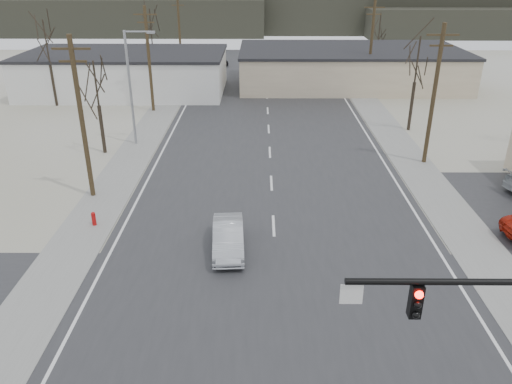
% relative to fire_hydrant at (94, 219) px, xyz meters
% --- Properties ---
extents(ground, '(140.00, 140.00, 0.00)m').
position_rel_fire_hydrant_xyz_m(ground, '(10.20, -8.00, -0.45)').
color(ground, '#BAB9B6').
rests_on(ground, ground).
extents(main_road, '(18.00, 110.00, 0.05)m').
position_rel_fire_hydrant_xyz_m(main_road, '(10.20, 7.00, -0.43)').
color(main_road, '#292A2C').
rests_on(main_road, ground).
extents(cross_road, '(90.00, 10.00, 0.04)m').
position_rel_fire_hydrant_xyz_m(cross_road, '(10.20, -8.00, -0.43)').
color(cross_road, '#292A2C').
rests_on(cross_road, ground).
extents(sidewalk_left, '(3.00, 90.00, 0.06)m').
position_rel_fire_hydrant_xyz_m(sidewalk_left, '(-0.40, 12.00, -0.42)').
color(sidewalk_left, gray).
rests_on(sidewalk_left, ground).
extents(sidewalk_right, '(3.00, 90.00, 0.06)m').
position_rel_fire_hydrant_xyz_m(sidewalk_right, '(20.80, 12.00, -0.42)').
color(sidewalk_right, gray).
rests_on(sidewalk_right, ground).
extents(fire_hydrant, '(0.24, 0.24, 0.87)m').
position_rel_fire_hydrant_xyz_m(fire_hydrant, '(0.00, 0.00, 0.00)').
color(fire_hydrant, '#A50C0C').
rests_on(fire_hydrant, ground).
extents(building_left_far, '(22.30, 12.30, 4.50)m').
position_rel_fire_hydrant_xyz_m(building_left_far, '(-5.80, 32.00, 1.80)').
color(building_left_far, silver).
rests_on(building_left_far, ground).
extents(building_right_far, '(26.30, 14.30, 4.30)m').
position_rel_fire_hydrant_xyz_m(building_right_far, '(20.20, 36.00, 1.70)').
color(building_right_far, beige).
rests_on(building_right_far, ground).
extents(upole_left_b, '(2.20, 0.30, 10.00)m').
position_rel_fire_hydrant_xyz_m(upole_left_b, '(-1.30, 4.00, 4.77)').
color(upole_left_b, '#40311D').
rests_on(upole_left_b, ground).
extents(upole_left_c, '(2.20, 0.30, 10.00)m').
position_rel_fire_hydrant_xyz_m(upole_left_c, '(-1.30, 24.00, 4.77)').
color(upole_left_c, '#40311D').
rests_on(upole_left_c, ground).
extents(upole_left_d, '(2.20, 0.30, 10.00)m').
position_rel_fire_hydrant_xyz_m(upole_left_d, '(-1.30, 44.00, 4.77)').
color(upole_left_d, '#40311D').
rests_on(upole_left_d, ground).
extents(upole_right_a, '(2.20, 0.30, 10.00)m').
position_rel_fire_hydrant_xyz_m(upole_right_a, '(21.70, 10.00, 4.77)').
color(upole_right_a, '#40311D').
rests_on(upole_right_a, ground).
extents(upole_right_b, '(2.20, 0.30, 10.00)m').
position_rel_fire_hydrant_xyz_m(upole_right_b, '(21.70, 32.00, 4.77)').
color(upole_right_b, '#40311D').
rests_on(upole_right_b, ground).
extents(streetlight_main, '(2.40, 0.25, 9.00)m').
position_rel_fire_hydrant_xyz_m(streetlight_main, '(-0.60, 14.00, 4.64)').
color(streetlight_main, gray).
rests_on(streetlight_main, ground).
extents(tree_left_near, '(3.30, 3.30, 7.35)m').
position_rel_fire_hydrant_xyz_m(tree_left_near, '(-2.80, 12.00, 4.78)').
color(tree_left_near, '#332A1F').
rests_on(tree_left_near, ground).
extents(tree_right_mid, '(3.74, 3.74, 8.33)m').
position_rel_fire_hydrant_xyz_m(tree_right_mid, '(22.70, 18.00, 5.48)').
color(tree_right_mid, '#332A1F').
rests_on(tree_right_mid, ground).
extents(tree_left_far, '(3.96, 3.96, 8.82)m').
position_rel_fire_hydrant_xyz_m(tree_left_far, '(-3.80, 38.00, 5.83)').
color(tree_left_far, '#332A1F').
rests_on(tree_left_far, ground).
extents(tree_right_far, '(3.52, 3.52, 7.84)m').
position_rel_fire_hydrant_xyz_m(tree_right_far, '(25.20, 44.00, 5.13)').
color(tree_right_far, '#332A1F').
rests_on(tree_right_far, ground).
extents(tree_left_mid, '(3.96, 3.96, 8.82)m').
position_rel_fire_hydrant_xyz_m(tree_left_mid, '(-11.80, 26.00, 5.83)').
color(tree_left_mid, '#332A1F').
rests_on(tree_left_mid, ground).
extents(hill_left, '(70.00, 18.00, 7.00)m').
position_rel_fire_hydrant_xyz_m(hill_left, '(-24.80, 84.00, 3.05)').
color(hill_left, '#333026').
rests_on(hill_left, ground).
extents(hill_center, '(80.00, 18.00, 9.00)m').
position_rel_fire_hydrant_xyz_m(hill_center, '(25.20, 88.00, 4.05)').
color(hill_center, '#333026').
rests_on(hill_center, ground).
extents(hill_right, '(60.00, 18.00, 5.50)m').
position_rel_fire_hydrant_xyz_m(hill_right, '(60.20, 82.00, 2.30)').
color(hill_right, '#333026').
rests_on(hill_right, ground).
extents(sedan_crossing, '(1.83, 4.55, 1.47)m').
position_rel_fire_hydrant_xyz_m(sedan_crossing, '(7.78, -2.61, 0.33)').
color(sedan_crossing, '#9DA0A7').
rests_on(sedan_crossing, main_road).
extents(car_far_a, '(2.75, 4.99, 1.37)m').
position_rel_fire_hydrant_xyz_m(car_far_a, '(10.34, 36.10, 0.28)').
color(car_far_a, black).
rests_on(car_far_a, main_road).
extents(car_far_b, '(3.40, 4.67, 1.48)m').
position_rel_fire_hydrant_xyz_m(car_far_b, '(3.40, 48.50, 0.33)').
color(car_far_b, black).
rests_on(car_far_b, main_road).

